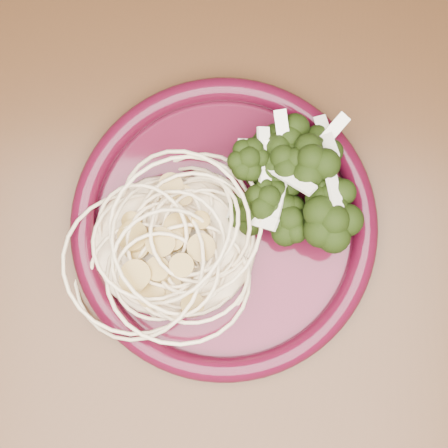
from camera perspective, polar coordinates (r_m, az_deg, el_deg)
The scene contains 6 objects.
dining_table at distance 0.65m, azimuth 4.33°, elevation -0.82°, with size 1.20×0.80×0.75m.
dinner_plate at distance 0.54m, azimuth 0.00°, elevation -0.15°, with size 0.35×0.35×0.02m.
spaghetti_pile at distance 0.53m, azimuth -4.72°, elevation -1.80°, with size 0.14×0.13×0.03m, color beige.
scallop_cluster at distance 0.49m, azimuth -5.06°, elevation -1.34°, with size 0.12×0.12×0.04m, color #AA873B, non-canonical shape.
broccoli_pile at distance 0.53m, azimuth 5.81°, elevation 2.43°, with size 0.09×0.15×0.05m, color black.
onion_garnish at distance 0.49m, azimuth 6.18°, elevation 3.10°, with size 0.06×0.10×0.05m, color white, non-canonical shape.
Camera 1 is at (-0.05, -0.08, 1.30)m, focal length 50.00 mm.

